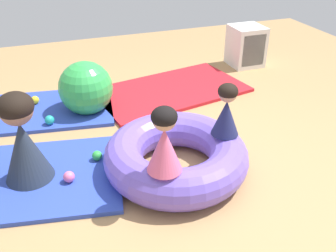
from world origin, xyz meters
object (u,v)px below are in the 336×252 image
adult_seated (22,139)px  play_ball_yellow (35,100)px  play_ball_pink (69,177)px  play_ball_green (97,156)px  child_in_pink (164,140)px  child_in_navy (226,110)px  play_ball_red (102,101)px  exercise_ball_large (86,88)px  storage_cube (247,46)px  inflatable_cushion (176,156)px  play_ball_teal (49,120)px

adult_seated → play_ball_yellow: size_ratio=8.39×
play_ball_pink → play_ball_green: bearing=40.0°
child_in_pink → child_in_navy: bearing=-108.6°
play_ball_red → exercise_ball_large: exercise_ball_large is taller
child_in_navy → storage_cube: size_ratio=0.82×
adult_seated → play_ball_red: bearing=143.5°
play_ball_pink → adult_seated: bearing=149.2°
child_in_pink → exercise_ball_large: bearing=-34.0°
child_in_pink → adult_seated: size_ratio=0.66×
exercise_ball_large → storage_cube: (2.39, 0.69, -0.01)m
inflatable_cushion → child_in_pink: size_ratio=2.40×
inflatable_cushion → play_ball_teal: (-0.96, 1.15, -0.08)m
play_ball_red → storage_cube: storage_cube is taller
exercise_ball_large → play_ball_teal: bearing=-153.7°
play_ball_green → exercise_ball_large: (0.09, 1.01, 0.21)m
child_in_navy → adult_seated: size_ratio=0.59×
inflatable_cushion → exercise_ball_large: exercise_ball_large is taller
child_in_navy → play_ball_yellow: bearing=144.3°
adult_seated → play_ball_teal: bearing=164.3°
child_in_pink → child_in_navy: 0.72m
inflatable_cushion → play_ball_teal: inflatable_cushion is taller
inflatable_cushion → child_in_navy: child_in_navy is taller
play_ball_pink → play_ball_teal: (-0.07, 1.03, 0.00)m
play_ball_green → child_in_navy: bearing=-21.0°
adult_seated → child_in_navy: bearing=77.0°
child_in_pink → play_ball_red: child_in_pink is taller
exercise_ball_large → storage_cube: 2.48m
play_ball_green → play_ball_teal: bearing=113.2°
play_ball_teal → play_ball_yellow: play_ball_teal is taller
inflatable_cushion → play_ball_pink: 0.90m
play_ball_teal → play_ball_yellow: 0.56m
adult_seated → storage_cube: size_ratio=1.38×
play_ball_pink → storage_cube: bearing=35.2°
child_in_navy → inflatable_cushion: bearing=-173.1°
play_ball_yellow → play_ball_red: size_ratio=1.38×
play_ball_pink → storage_cube: storage_cube is taller
child_in_navy → adult_seated: (-1.61, 0.35, -0.14)m
child_in_navy → play_ball_pink: bearing=-173.7°
adult_seated → exercise_ball_large: size_ratio=1.31×
inflatable_cushion → play_ball_teal: bearing=129.9°
adult_seated → storage_cube: (3.04, 1.76, -0.13)m
inflatable_cushion → exercise_ball_large: 1.47m
inflatable_cushion → adult_seated: size_ratio=1.59×
child_in_pink → play_ball_green: (-0.39, 0.70, -0.50)m
play_ball_pink → play_ball_red: size_ratio=1.41×
inflatable_cushion → play_ball_green: (-0.62, 0.35, -0.08)m
inflatable_cushion → play_ball_yellow: (-1.08, 1.70, -0.08)m
child_in_pink → child_in_navy: child_in_pink is taller
play_ball_yellow → child_in_pink: bearing=-67.5°
child_in_pink → play_ball_pink: bearing=10.4°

